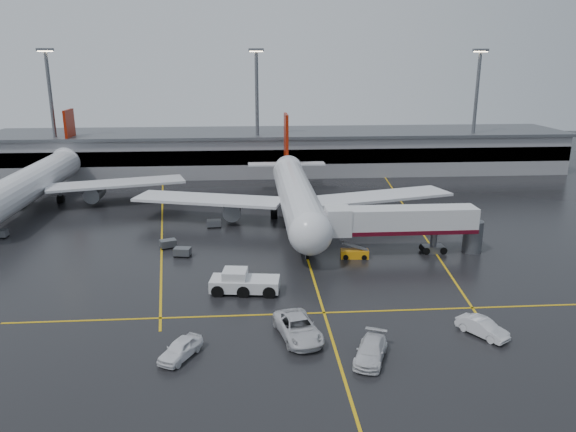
{
  "coord_description": "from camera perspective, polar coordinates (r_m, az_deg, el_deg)",
  "views": [
    {
      "loc": [
        -6.96,
        -69.61,
        23.42
      ],
      "look_at": [
        -2.0,
        -2.0,
        4.0
      ],
      "focal_mm": 34.22,
      "sensor_mm": 36.0,
      "label": 1
    }
  ],
  "objects": [
    {
      "name": "second_airliner",
      "position": [
        99.67,
        -24.73,
        3.4
      ],
      "size": [
        48.8,
        45.6,
        14.1
      ],
      "color": "silver",
      "rests_on": "ground"
    },
    {
      "name": "jet_bridge",
      "position": [
        69.14,
        11.79,
        -0.73
      ],
      "size": [
        19.9,
        3.4,
        6.05
      ],
      "color": "silver",
      "rests_on": "ground"
    },
    {
      "name": "light_mast_right",
      "position": [
        121.42,
        18.93,
        10.92
      ],
      "size": [
        3.0,
        1.2,
        25.45
      ],
      "color": "#595B60",
      "rests_on": "ground"
    },
    {
      "name": "apron_line_right",
      "position": [
        86.65,
        12.71,
        -0.09
      ],
      "size": [
        7.57,
        69.64,
        0.02
      ],
      "primitive_type": "cube",
      "rotation": [
        0.0,
        0.0,
        -0.1
      ],
      "color": "gold",
      "rests_on": "ground"
    },
    {
      "name": "terminal",
      "position": [
        119.29,
        -0.8,
        6.77
      ],
      "size": [
        122.0,
        19.0,
        8.6
      ],
      "color": "gray",
      "rests_on": "ground"
    },
    {
      "name": "baggage_cart_c",
      "position": [
        79.87,
        -7.7,
        -0.74
      ],
      "size": [
        2.09,
        1.44,
        1.12
      ],
      "color": "#595B60",
      "rests_on": "ground"
    },
    {
      "name": "main_airliner",
      "position": [
        81.9,
        0.8,
        2.42
      ],
      "size": [
        48.8,
        45.6,
        14.1
      ],
      "color": "silver",
      "rests_on": "ground"
    },
    {
      "name": "light_mast_mid",
      "position": [
        111.99,
        -3.24,
        11.38
      ],
      "size": [
        3.0,
        1.2,
        25.45
      ],
      "color": "#595B60",
      "rests_on": "ground"
    },
    {
      "name": "baggage_cart_e",
      "position": [
        84.27,
        -27.78,
        -1.61
      ],
      "size": [
        2.01,
        1.32,
        1.12
      ],
      "color": "#595B60",
      "rests_on": "ground"
    },
    {
      "name": "belt_loader",
      "position": [
        67.7,
        6.93,
        -3.9
      ],
      "size": [
        3.49,
        1.86,
        2.13
      ],
      "color": "orange",
      "rests_on": "ground"
    },
    {
      "name": "service_van_c",
      "position": [
        51.98,
        19.55,
        -10.85
      ],
      "size": [
        3.9,
        4.79,
        1.53
      ],
      "primitive_type": "imported",
      "rotation": [
        0.0,
        0.0,
        0.58
      ],
      "color": "silver",
      "rests_on": "ground"
    },
    {
      "name": "apron_line_stop",
      "position": [
        53.51,
        3.76,
        -10.0
      ],
      "size": [
        60.0,
        0.25,
        0.02
      ],
      "primitive_type": "cube",
      "color": "gold",
      "rests_on": "ground"
    },
    {
      "name": "service_van_d",
      "position": [
        46.66,
        -11.12,
        -13.38
      ],
      "size": [
        3.8,
        4.86,
        1.55
      ],
      "primitive_type": "imported",
      "rotation": [
        0.0,
        0.0,
        -0.5
      ],
      "color": "white",
      "rests_on": "ground"
    },
    {
      "name": "service_van_b",
      "position": [
        46.05,
        8.61,
        -13.67
      ],
      "size": [
        4.03,
        5.76,
        1.55
      ],
      "primitive_type": "imported",
      "rotation": [
        0.0,
        0.0,
        -0.39
      ],
      "color": "silver",
      "rests_on": "ground"
    },
    {
      "name": "apron_line_centre",
      "position": [
        73.77,
        1.44,
        -2.52
      ],
      "size": [
        0.25,
        90.0,
        0.02
      ],
      "primitive_type": "cube",
      "color": "gold",
      "rests_on": "ground"
    },
    {
      "name": "ground",
      "position": [
        73.77,
        1.44,
        -2.53
      ],
      "size": [
        220.0,
        220.0,
        0.0
      ],
      "primitive_type": "plane",
      "color": "black",
      "rests_on": "ground"
    },
    {
      "name": "apron_line_left",
      "position": [
        84.0,
        -12.95,
        -0.62
      ],
      "size": [
        9.99,
        69.35,
        0.02
      ],
      "primitive_type": "cube",
      "rotation": [
        0.0,
        0.0,
        0.14
      ],
      "color": "gold",
      "rests_on": "ground"
    },
    {
      "name": "light_mast_left",
      "position": [
        118.25,
        -23.35,
        10.37
      ],
      "size": [
        3.0,
        1.2,
        25.45
      ],
      "color": "#595B60",
      "rests_on": "ground"
    },
    {
      "name": "baggage_cart_a",
      "position": [
        68.86,
        -10.92,
        -3.65
      ],
      "size": [
        2.2,
        1.64,
        1.12
      ],
      "color": "#595B60",
      "rests_on": "ground"
    },
    {
      "name": "pushback_tractor",
      "position": [
        57.65,
        -4.71,
        -6.95
      ],
      "size": [
        7.42,
        3.86,
        2.54
      ],
      "color": "silver",
      "rests_on": "ground"
    },
    {
      "name": "baggage_cart_b",
      "position": [
        72.21,
        -12.35,
        -2.8
      ],
      "size": [
        2.33,
        1.93,
        1.12
      ],
      "color": "#595B60",
      "rests_on": "ground"
    },
    {
      "name": "service_van_a",
      "position": [
        48.67,
        1.06,
        -11.55
      ],
      "size": [
        4.45,
        7.17,
        1.85
      ],
      "primitive_type": "imported",
      "rotation": [
        0.0,
        0.0,
        0.22
      ],
      "color": "silver",
      "rests_on": "ground"
    }
  ]
}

